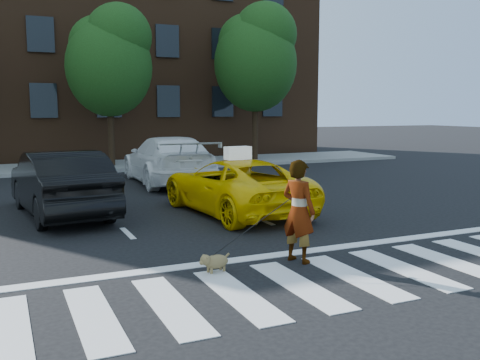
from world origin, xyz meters
The scene contains 13 objects.
ground centered at (0.00, 0.00, 0.00)m, with size 120.00×120.00×0.00m, color black.
crosswalk centered at (0.00, 0.00, 0.01)m, with size 13.00×2.40×0.01m, color silver.
stop_line centered at (0.00, 1.60, 0.01)m, with size 12.00×0.30×0.01m, color silver.
sidewalk_far centered at (0.00, 17.50, 0.07)m, with size 30.00×4.00×0.15m, color slate.
building centered at (0.00, 25.00, 6.00)m, with size 26.00×10.00×12.00m, color #4B2D1A.
tree_mid centered at (0.53, 17.00, 4.85)m, with size 3.69×3.69×7.10m.
tree_right centered at (7.53, 17.00, 5.26)m, with size 4.00×4.00×7.70m.
taxi centered at (1.40, 5.59, 0.69)m, with size 2.28×4.94×1.37m, color yellow.
black_sedan centered at (-2.65, 7.00, 0.80)m, with size 1.70×4.89×1.61m, color black.
white_suv centered at (1.40, 11.44, 0.83)m, with size 2.34×5.75×1.67m, color white.
woman centered at (0.63, 1.10, 0.89)m, with size 0.65×0.42×1.77m, color #999999.
dog centered at (-0.94, 1.09, 0.19)m, with size 0.57×0.29×0.33m.
taxi_sign centered at (1.40, 5.39, 1.53)m, with size 0.65×0.28×0.32m, color white.
Camera 1 is at (-3.97, -6.67, 2.62)m, focal length 40.00 mm.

